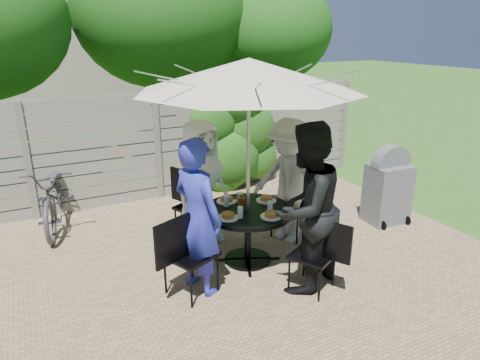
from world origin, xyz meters
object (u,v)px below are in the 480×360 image
umbrella (249,75)px  coffee_cup (240,198)px  patio_table (248,225)px  plate_front (271,215)px  person_back (201,183)px  person_right (288,182)px  person_front (306,209)px  plate_left (228,216)px  glass_back (227,201)px  chair_back (196,219)px  bicycle (56,195)px  plate_right (266,199)px  glass_front (270,207)px  person_left (198,218)px  chair_right (292,217)px  glass_left (240,212)px  plate_back (227,200)px  bbq_grill (388,188)px  syrup_jug (242,203)px  chair_left (190,271)px  chair_front (313,269)px

umbrella → coffee_cup: 1.57m
patio_table → plate_front: (0.13, -0.33, 0.24)m
person_back → person_right: 1.17m
umbrella → person_front: bearing=-68.5°
plate_left → glass_back: 0.37m
chair_back → coffee_cup: bearing=4.8°
umbrella → bicycle: bearing=132.3°
plate_right → glass_front: 0.37m
plate_left → glass_front: 0.53m
coffee_cup → bicycle: bicycle is taller
person_left → plate_left: bearing=-90.0°
plate_right → coffee_cup: 0.34m
chair_right → person_right: size_ratio=0.57×
patio_table → plate_front: size_ratio=5.52×
glass_back → bicycle: bicycle is taller
glass_left → glass_back: bearing=88.5°
chair_back → glass_front: (0.55, -1.10, 0.50)m
plate_back → coffee_cup: size_ratio=2.17×
plate_left → bbq_grill: 2.80m
chair_back → person_back: size_ratio=0.57×
person_front → plate_right: person_front is taller
plate_front → glass_back: 0.63m
person_front → syrup_jug: bearing=-86.1°
chair_left → patio_table: bearing=-1.9°
glass_back → syrup_jug: (0.12, -0.18, 0.01)m
chair_front → person_front: size_ratio=0.47×
person_left → plate_left: 0.49m
umbrella → glass_back: umbrella is taller
glass_front → bicycle: 3.34m
person_left → bbq_grill: size_ratio=1.47×
person_back → person_front: bearing=-90.0°
person_left → person_front: 1.18m
person_back → glass_back: (0.11, -0.57, -0.07)m
person_left → plate_right: size_ratio=6.85×
chair_front → person_front: bearing=-6.2°
patio_table → person_right: person_right is taller
patio_table → person_right: (0.77, 0.30, 0.36)m
chair_right → glass_back: 1.21m
umbrella → bicycle: umbrella is taller
chair_back → chair_right: 1.37m
plate_back → plate_right: 0.51m
glass_front → chair_right: bearing=38.4°
umbrella → syrup_jug: 1.53m
plate_front → syrup_jug: (-0.21, 0.36, 0.06)m
patio_table → glass_front: size_ratio=10.24×
plate_back → plate_front: bearing=-68.5°
chair_front → plate_right: bearing=-27.4°
chair_front → plate_front: bearing=-6.8°
umbrella → coffee_cup: umbrella is taller
plate_front → glass_back: size_ratio=1.86×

